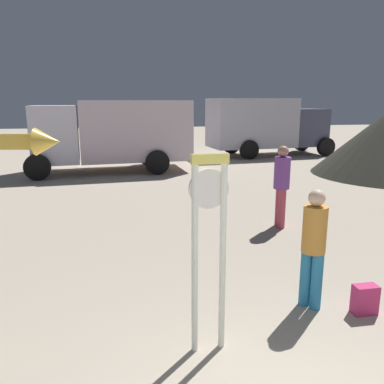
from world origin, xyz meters
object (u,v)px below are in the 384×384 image
Objects in this scene: person_distant at (282,182)px; box_truck_far at (265,124)px; standing_clock at (209,235)px; backpack at (364,299)px; person_near_clock at (314,243)px; box_truck_near at (114,132)px.

box_truck_far reaches higher than person_distant.
box_truck_far is (6.27, 15.13, 0.21)m from standing_clock.
box_truck_far is at bearing 74.38° from backpack.
person_near_clock is 0.91× the size of person_distant.
standing_clock reaches higher than person_near_clock.
standing_clock is 0.35× the size of box_truck_far.
box_truck_near is at bearing 114.15° from person_distant.
box_truck_near is at bearing 105.53° from backpack.
standing_clock is at bearing -84.93° from box_truck_near.
person_distant is (0.34, 3.60, 0.80)m from backpack.
box_truck_near is at bearing 102.96° from person_near_clock.
box_truck_near is at bearing -155.82° from box_truck_far.
backpack is 0.22× the size of person_distant.
box_truck_far reaches higher than box_truck_near.
person_distant is at bearing 57.85° from standing_clock.
person_near_clock is 3.46m from person_distant.
person_near_clock is at bearing 155.56° from backpack.
person_near_clock is 15.27m from box_truck_far.
person_distant is 0.28× the size of box_truck_near.
person_near_clock is 11.52m from box_truck_near.
box_truck_near is 8.03m from box_truck_far.
person_distant reaches higher than person_near_clock.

